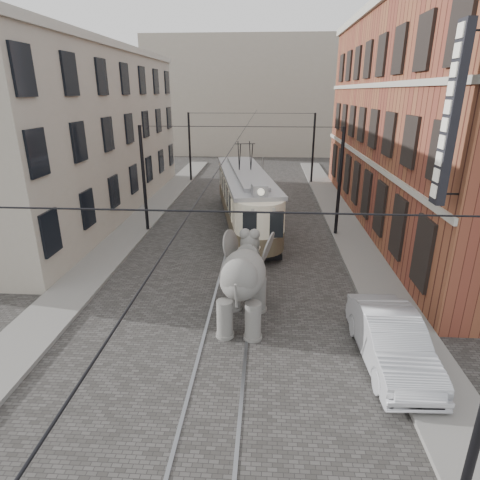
{
  "coord_description": "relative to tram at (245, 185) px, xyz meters",
  "views": [
    {
      "loc": [
        1.26,
        -15.97,
        7.69
      ],
      "look_at": [
        0.24,
        -0.79,
        2.1
      ],
      "focal_mm": 30.34,
      "sensor_mm": 36.0,
      "label": 1
    }
  ],
  "objects": [
    {
      "name": "distant_block",
      "position": [
        0.04,
        32.18,
        4.55
      ],
      "size": [
        28.0,
        10.0,
        14.0
      ],
      "primitive_type": "cube",
      "color": "#9E9483",
      "rests_on": "ground"
    },
    {
      "name": "catenary",
      "position": [
        -0.16,
        -2.82,
        0.55
      ],
      "size": [
        11.0,
        30.2,
        6.0
      ],
      "primitive_type": null,
      "color": "black",
      "rests_on": "ground"
    },
    {
      "name": "parked_car",
      "position": [
        5.08,
        -13.31,
        -1.67
      ],
      "size": [
        1.85,
        4.77,
        1.55
      ],
      "primitive_type": "imported",
      "rotation": [
        0.0,
        0.0,
        0.04
      ],
      "color": "#B6B6BB",
      "rests_on": "ground"
    },
    {
      "name": "sidewalk_right",
      "position": [
        6.04,
        -7.82,
        -2.37
      ],
      "size": [
        2.0,
        60.0,
        0.15
      ],
      "primitive_type": "cube",
      "color": "slate",
      "rests_on": "ground"
    },
    {
      "name": "stucco_building",
      "position": [
        -10.96,
        2.18,
        2.55
      ],
      "size": [
        7.0,
        24.0,
        10.0
      ],
      "primitive_type": "cube",
      "color": "#9E9483",
      "rests_on": "ground"
    },
    {
      "name": "elephant",
      "position": [
        0.56,
        -11.35,
        -0.99
      ],
      "size": [
        2.99,
        4.95,
        2.91
      ],
      "primitive_type": null,
      "rotation": [
        0.0,
        0.0,
        -0.08
      ],
      "color": "#65635D",
      "rests_on": "ground"
    },
    {
      "name": "ground",
      "position": [
        0.04,
        -7.82,
        -2.45
      ],
      "size": [
        120.0,
        120.0,
        0.0
      ],
      "primitive_type": "plane",
      "color": "#43413E"
    },
    {
      "name": "tram_rails",
      "position": [
        0.04,
        -7.82,
        -2.44
      ],
      "size": [
        1.54,
        80.0,
        0.02
      ],
      "primitive_type": null,
      "color": "slate",
      "rests_on": "ground"
    },
    {
      "name": "sidewalk_left",
      "position": [
        -6.46,
        -7.82,
        -2.37
      ],
      "size": [
        2.0,
        60.0,
        0.15
      ],
      "primitive_type": "cube",
      "color": "slate",
      "rests_on": "ground"
    },
    {
      "name": "tram",
      "position": [
        0.0,
        0.0,
        0.0
      ],
      "size": [
        4.67,
        12.6,
        4.9
      ],
      "primitive_type": null,
      "rotation": [
        0.0,
        0.0,
        0.18
      ],
      "color": "beige",
      "rests_on": "ground"
    },
    {
      "name": "brick_building",
      "position": [
        11.04,
        1.18,
        3.55
      ],
      "size": [
        8.0,
        26.0,
        12.0
      ],
      "primitive_type": "cube",
      "color": "brown",
      "rests_on": "ground"
    }
  ]
}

